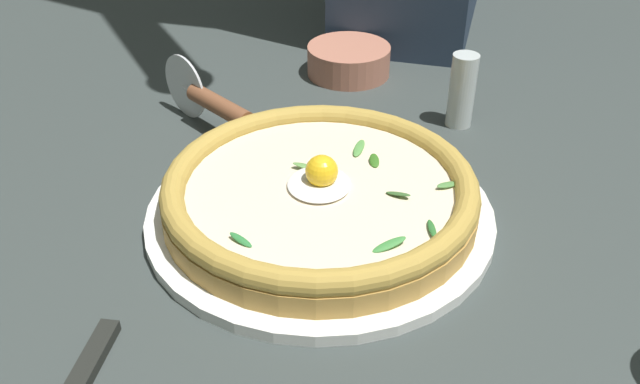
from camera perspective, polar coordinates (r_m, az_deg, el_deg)
The scene contains 6 objects.
ground_plane at distance 0.72m, azimuth -2.75°, elevation -1.65°, with size 2.40×2.40×0.03m, color #363E3D.
pizza_plate at distance 0.68m, azimuth -0.00°, elevation -1.81°, with size 0.35×0.35×0.01m, color white.
pizza at distance 0.66m, azimuth 0.00°, elevation 0.05°, with size 0.31×0.31×0.06m.
side_bowl at distance 0.97m, azimuth 2.43°, elevation 11.01°, with size 0.12×0.12×0.04m, color #B57059.
pizza_cutter at distance 0.83m, azimuth -9.32°, elevation 7.65°, with size 0.13×0.12×0.08m.
pepper_shaker at distance 0.85m, azimuth 11.86°, elevation 8.35°, with size 0.03×0.03×0.09m, color silver.
Camera 1 is at (-0.58, -0.05, 0.41)m, focal length 38.03 mm.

